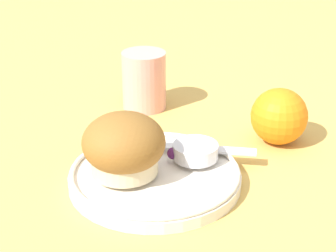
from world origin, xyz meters
name	(u,v)px	position (x,y,z in m)	size (l,w,h in m)	color
ground_plane	(151,179)	(0.00, 0.00, 0.00)	(3.00, 3.00, 0.00)	tan
plate	(155,176)	(0.01, -0.01, 0.01)	(0.21, 0.21, 0.02)	silver
muffin	(124,146)	(-0.02, -0.03, 0.05)	(0.10, 0.10, 0.07)	beige
cream_ramekin	(195,150)	(0.04, 0.04, 0.03)	(0.06, 0.06, 0.02)	silver
berry_pair	(178,155)	(0.02, 0.02, 0.03)	(0.03, 0.01, 0.01)	#4C194C
butter_knife	(186,148)	(0.02, 0.05, 0.02)	(0.17, 0.07, 0.00)	silver
orange_fruit	(279,116)	(0.11, 0.17, 0.04)	(0.08, 0.08, 0.08)	orange
juice_glass	(144,80)	(-0.11, 0.19, 0.04)	(0.07, 0.07, 0.09)	#E5998C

